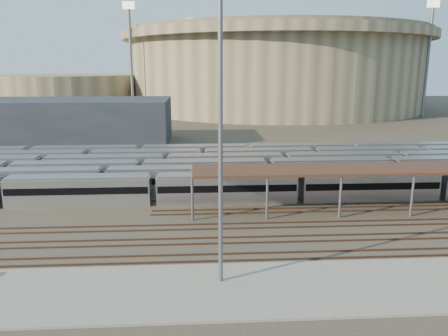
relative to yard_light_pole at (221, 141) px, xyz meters
name	(u,v)px	position (x,y,z in m)	size (l,w,h in m)	color
ground	(263,223)	(5.54, 13.68, -11.74)	(420.00, 420.00, 0.00)	#383026
apron	(229,289)	(0.54, -1.32, -11.64)	(50.00, 9.00, 0.20)	gray
subway_trains	(255,170)	(7.02, 32.18, -9.94)	(124.89, 23.90, 3.60)	silver
inspection_shed	(438,169)	(27.54, 17.68, -6.76)	(60.30, 6.00, 5.30)	slate
empty_tracks	(271,239)	(5.54, 8.68, -11.65)	(170.00, 9.62, 0.18)	#4C3323
stadium	(274,68)	(30.54, 153.68, 4.73)	(124.00, 124.00, 32.50)	gray
secondary_arena	(63,93)	(-54.46, 143.68, -4.74)	(56.00, 56.00, 14.00)	gray
service_building	(76,121)	(-29.46, 68.68, -6.74)	(42.00, 20.00, 10.00)	#1E232D
floodlight_0	(131,56)	(-24.46, 123.68, 8.91)	(4.00, 1.00, 38.40)	slate
floodlight_2	(428,56)	(75.54, 113.68, 8.91)	(4.00, 1.00, 38.40)	slate
floodlight_3	(191,59)	(-4.46, 173.68, 8.91)	(4.00, 1.00, 38.40)	slate
yard_light_pole	(221,141)	(0.00, 0.00, 0.00)	(0.82, 0.36, 22.91)	slate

